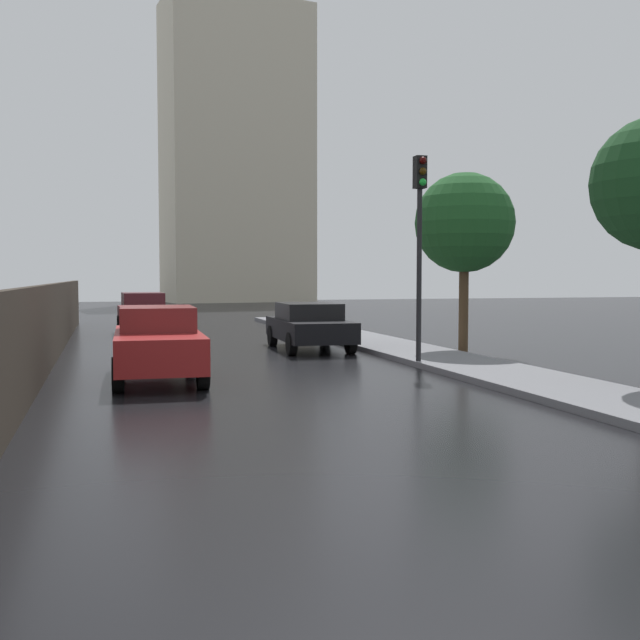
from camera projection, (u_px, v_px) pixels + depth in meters
ground at (456, 516)px, 6.65m from camera, size 120.00×120.00×0.00m
car_red_near_kerb at (158, 343)px, 15.35m from camera, size 1.88×4.40×1.52m
car_maroon_mid_road at (143, 314)px, 26.98m from camera, size 1.83×4.41×1.55m
car_black_far_ahead at (309, 325)px, 21.80m from camera, size 2.01×4.38×1.36m
traffic_light at (420, 221)px, 17.47m from camera, size 0.26×0.39×4.81m
street_tree_mid at (464, 223)px, 20.67m from camera, size 2.77×2.77×5.02m
distant_tower at (237, 154)px, 63.05m from camera, size 12.82×7.78×24.91m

